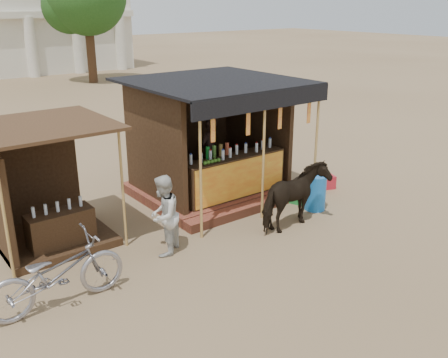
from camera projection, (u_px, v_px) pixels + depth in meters
ground at (277, 259)px, 9.15m from camera, size 120.00×120.00×0.00m
main_stall at (213, 154)px, 11.89m from camera, size 3.60×3.61×2.78m
secondary_stall at (40, 202)px, 9.48m from camera, size 2.40×2.40×2.38m
cow at (295, 197)px, 10.19m from camera, size 1.68×0.92×1.35m
motorbike at (57, 274)px, 7.56m from camera, size 2.13×0.75×1.12m
bystander at (164, 216)px, 9.10m from camera, size 0.94×0.91×1.53m
blue_barrel at (315, 193)px, 11.21m from camera, size 0.49×0.49×0.80m
red_crate at (325, 181)px, 12.60m from camera, size 0.52×0.52×0.33m
cooler at (302, 192)px, 11.73m from camera, size 0.75×0.63×0.46m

